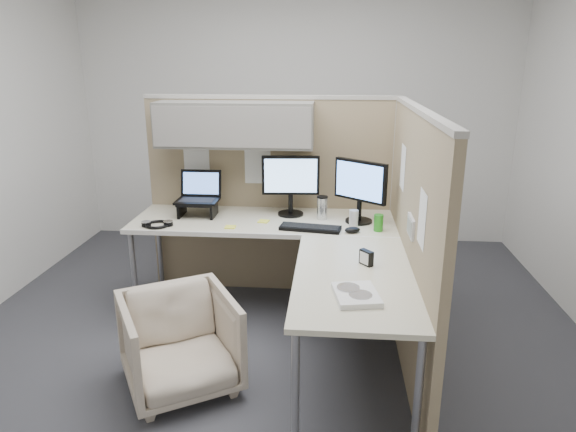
# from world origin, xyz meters

# --- Properties ---
(ground) EXTENTS (4.50, 4.50, 0.00)m
(ground) POSITION_xyz_m (0.00, 0.00, 0.00)
(ground) COLOR #343439
(ground) RESTS_ON ground
(partition_back) EXTENTS (2.00, 0.36, 1.63)m
(partition_back) POSITION_xyz_m (-0.22, 0.83, 1.10)
(partition_back) COLOR #9B8765
(partition_back) RESTS_ON ground
(partition_right) EXTENTS (0.07, 2.03, 1.63)m
(partition_right) POSITION_xyz_m (0.90, -0.07, 0.82)
(partition_right) COLOR #9B8765
(partition_right) RESTS_ON ground
(desk) EXTENTS (2.00, 1.98, 0.73)m
(desk) POSITION_xyz_m (0.12, 0.13, 0.69)
(desk) COLOR beige
(desk) RESTS_ON ground
(office_chair) EXTENTS (0.83, 0.82, 0.64)m
(office_chair) POSITION_xyz_m (-0.47, -0.55, 0.32)
(office_chair) COLOR beige
(office_chair) RESTS_ON ground
(monitor_left) EXTENTS (0.44, 0.20, 0.47)m
(monitor_left) POSITION_xyz_m (0.08, 0.67, 1.00)
(monitor_left) COLOR black
(monitor_left) RESTS_ON desk
(monitor_right) EXTENTS (0.37, 0.30, 0.47)m
(monitor_right) POSITION_xyz_m (0.61, 0.53, 1.00)
(monitor_right) COLOR black
(monitor_right) RESTS_ON desk
(laptop_station) EXTENTS (0.32, 0.28, 0.34)m
(laptop_station) POSITION_xyz_m (-0.63, 0.61, 0.86)
(laptop_station) COLOR black
(laptop_station) RESTS_ON desk
(keyboard) EXTENTS (0.45, 0.21, 0.02)m
(keyboard) POSITION_xyz_m (0.25, 0.32, 0.74)
(keyboard) COLOR black
(keyboard) RESTS_ON desk
(mouse) EXTENTS (0.13, 0.10, 0.04)m
(mouse) POSITION_xyz_m (0.55, 0.28, 0.75)
(mouse) COLOR black
(mouse) RESTS_ON desk
(travel_mug) EXTENTS (0.08, 0.08, 0.18)m
(travel_mug) POSITION_xyz_m (0.33, 0.59, 0.82)
(travel_mug) COLOR silver
(travel_mug) RESTS_ON desk
(soda_can_green) EXTENTS (0.07, 0.07, 0.12)m
(soda_can_green) POSITION_xyz_m (0.74, 0.34, 0.79)
(soda_can_green) COLOR #268C1E
(soda_can_green) RESTS_ON desk
(soda_can_silver) EXTENTS (0.07, 0.07, 0.12)m
(soda_can_silver) POSITION_xyz_m (0.56, 0.43, 0.79)
(soda_can_silver) COLOR silver
(soda_can_silver) RESTS_ON desk
(sticky_note_a) EXTENTS (0.08, 0.08, 0.01)m
(sticky_note_a) POSITION_xyz_m (-0.33, 0.32, 0.73)
(sticky_note_a) COLOR #F2F13F
(sticky_note_a) RESTS_ON desk
(sticky_note_d) EXTENTS (0.09, 0.09, 0.01)m
(sticky_note_d) POSITION_xyz_m (-0.10, 0.48, 0.73)
(sticky_note_d) COLOR #F2F13F
(sticky_note_d) RESTS_ON desk
(headphones) EXTENTS (0.22, 0.21, 0.03)m
(headphones) POSITION_xyz_m (-0.86, 0.31, 0.74)
(headphones) COLOR black
(headphones) RESTS_ON desk
(paper_stack) EXTENTS (0.26, 0.31, 0.03)m
(paper_stack) POSITION_xyz_m (0.54, -0.75, 0.75)
(paper_stack) COLOR white
(paper_stack) RESTS_ON desk
(desk_clock) EXTENTS (0.09, 0.09, 0.09)m
(desk_clock) POSITION_xyz_m (0.61, -0.30, 0.78)
(desk_clock) COLOR black
(desk_clock) RESTS_ON desk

